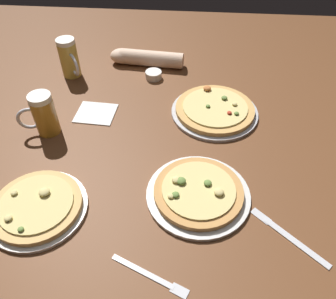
% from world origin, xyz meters
% --- Properties ---
extents(ground_plane, '(2.40, 2.40, 0.03)m').
position_xyz_m(ground_plane, '(0.00, 0.00, -0.01)').
color(ground_plane, brown).
extents(pizza_plate_near, '(0.31, 0.31, 0.05)m').
position_xyz_m(pizza_plate_near, '(0.11, -0.17, 0.02)').
color(pizza_plate_near, silver).
rests_on(pizza_plate_near, ground_plane).
extents(pizza_plate_far, '(0.33, 0.33, 0.05)m').
position_xyz_m(pizza_plate_far, '(0.16, 0.24, 0.02)').
color(pizza_plate_far, '#B2B2B7').
rests_on(pizza_plate_far, ground_plane).
extents(pizza_plate_side, '(0.29, 0.29, 0.05)m').
position_xyz_m(pizza_plate_side, '(-0.36, -0.26, 0.02)').
color(pizza_plate_side, silver).
rests_on(pizza_plate_side, ground_plane).
extents(beer_mug_dark, '(0.13, 0.08, 0.16)m').
position_xyz_m(beer_mug_dark, '(-0.45, 0.08, 0.08)').
color(beer_mug_dark, '#B27A23').
rests_on(beer_mug_dark, ground_plane).
extents(beer_mug_amber, '(0.11, 0.12, 0.17)m').
position_xyz_m(beer_mug_amber, '(-0.46, 0.46, 0.08)').
color(beer_mug_amber, gold).
rests_on(beer_mug_amber, ground_plane).
extents(ramekin_sauce, '(0.07, 0.07, 0.03)m').
position_xyz_m(ramekin_sauce, '(-0.10, 0.47, 0.02)').
color(ramekin_sauce, silver).
rests_on(ramekin_sauce, ground_plane).
extents(napkin_folded, '(0.16, 0.14, 0.01)m').
position_xyz_m(napkin_folded, '(-0.30, 0.20, 0.00)').
color(napkin_folded, white).
rests_on(napkin_folded, ground_plane).
extents(knife_right, '(0.19, 0.18, 0.01)m').
position_xyz_m(knife_right, '(0.35, -0.29, 0.00)').
color(knife_right, silver).
rests_on(knife_right, ground_plane).
extents(fork_spare, '(0.21, 0.10, 0.01)m').
position_xyz_m(fork_spare, '(-0.01, -0.43, 0.00)').
color(fork_spare, silver).
rests_on(fork_spare, ground_plane).
extents(diner_arm, '(0.34, 0.10, 0.07)m').
position_xyz_m(diner_arm, '(-0.16, 0.57, 0.04)').
color(diner_arm, beige).
rests_on(diner_arm, ground_plane).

